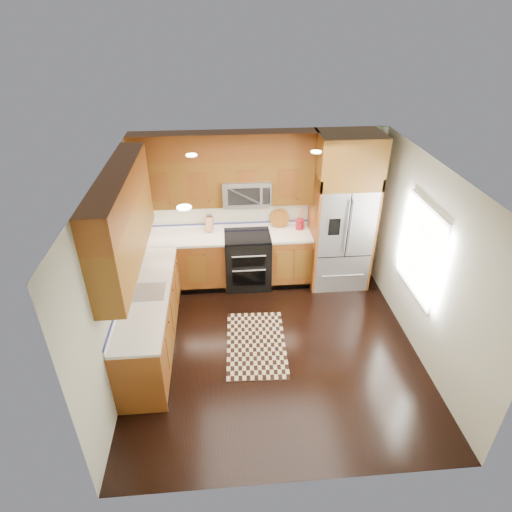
{
  "coord_description": "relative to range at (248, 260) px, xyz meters",
  "views": [
    {
      "loc": [
        -0.64,
        -4.54,
        4.27
      ],
      "look_at": [
        -0.2,
        0.6,
        1.18
      ],
      "focal_mm": 30.0,
      "sensor_mm": 36.0,
      "label": 1
    }
  ],
  "objects": [
    {
      "name": "knife_block",
      "position": [
        -0.61,
        0.24,
        0.6
      ],
      "size": [
        0.13,
        0.17,
        0.31
      ],
      "color": "#A2714E",
      "rests_on": "countertop"
    },
    {
      "name": "countertop",
      "position": [
        -0.84,
        -0.65,
        0.45
      ],
      "size": [
        2.86,
        3.01,
        0.04
      ],
      "color": "beige",
      "rests_on": "base_cabinets"
    },
    {
      "name": "wall_back",
      "position": [
        0.25,
        0.33,
        0.83
      ],
      "size": [
        4.0,
        0.02,
        2.6
      ],
      "primitive_type": "cube",
      "color": "#B6BAA8",
      "rests_on": "ground"
    },
    {
      "name": "sink_faucet",
      "position": [
        -1.48,
        -1.44,
        0.52
      ],
      "size": [
        0.54,
        0.44,
        0.37
      ],
      "color": "#B2B2B7",
      "rests_on": "countertop"
    },
    {
      "name": "wall_right",
      "position": [
        2.25,
        -1.67,
        0.83
      ],
      "size": [
        0.02,
        4.0,
        2.6
      ],
      "primitive_type": "cube",
      "color": "#B6BAA8",
      "rests_on": "ground"
    },
    {
      "name": "upper_cabinets",
      "position": [
        -0.9,
        -0.58,
        1.56
      ],
      "size": [
        2.85,
        3.0,
        1.15
      ],
      "color": "brown",
      "rests_on": "ground"
    },
    {
      "name": "ground",
      "position": [
        0.25,
        -1.67,
        -0.47
      ],
      "size": [
        4.0,
        4.0,
        0.0
      ],
      "primitive_type": "plane",
      "color": "black",
      "rests_on": "ground"
    },
    {
      "name": "utensil_crock",
      "position": [
        0.9,
        0.17,
        0.6
      ],
      "size": [
        0.16,
        0.16,
        0.38
      ],
      "color": "maroon",
      "rests_on": "countertop"
    },
    {
      "name": "cutting_board",
      "position": [
        0.57,
        0.27,
        0.48
      ],
      "size": [
        0.35,
        0.35,
        0.02
      ],
      "primitive_type": "cylinder",
      "rotation": [
        0.0,
        0.0,
        -0.06
      ],
      "color": "brown",
      "rests_on": "countertop"
    },
    {
      "name": "base_cabinets",
      "position": [
        -0.98,
        -0.77,
        -0.02
      ],
      "size": [
        2.85,
        3.0,
        0.9
      ],
      "color": "brown",
      "rests_on": "ground"
    },
    {
      "name": "refrigerator",
      "position": [
        1.55,
        -0.04,
        0.83
      ],
      "size": [
        0.98,
        0.75,
        2.6
      ],
      "color": "#B2B2B7",
      "rests_on": "ground"
    },
    {
      "name": "window",
      "position": [
        2.23,
        -1.47,
        0.93
      ],
      "size": [
        0.04,
        1.1,
        1.3
      ],
      "color": "white",
      "rests_on": "ground"
    },
    {
      "name": "range",
      "position": [
        0.0,
        0.0,
        0.0
      ],
      "size": [
        0.76,
        0.67,
        0.95
      ],
      "color": "black",
      "rests_on": "ground"
    },
    {
      "name": "rug",
      "position": [
        0.01,
        -1.57,
        -0.46
      ],
      "size": [
        0.9,
        1.43,
        0.01
      ],
      "primitive_type": "cube",
      "rotation": [
        0.0,
        0.0,
        -0.04
      ],
      "color": "black",
      "rests_on": "ground"
    },
    {
      "name": "microwave",
      "position": [
        -0.0,
        0.13,
        1.19
      ],
      "size": [
        0.76,
        0.4,
        0.42
      ],
      "color": "#B2B2B7",
      "rests_on": "ground"
    },
    {
      "name": "wall_left",
      "position": [
        -1.75,
        -1.67,
        0.83
      ],
      "size": [
        0.02,
        4.0,
        2.6
      ],
      "primitive_type": "cube",
      "color": "#B6BAA8",
      "rests_on": "ground"
    }
  ]
}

